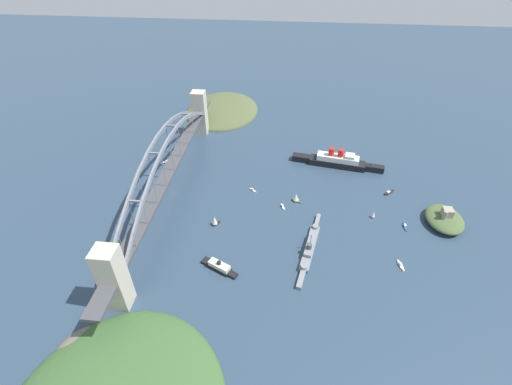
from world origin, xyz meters
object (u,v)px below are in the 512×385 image
seaplane_taxiing_near_bridge (165,163)px  small_boat_4 (215,220)px  small_boat_2 (283,207)px  harbor_ferry_steamer (219,267)px  small_boat_3 (296,197)px  small_boat_5 (253,190)px  small_boat_7 (405,226)px  naval_cruiser (310,248)px  harbor_arch_bridge (169,169)px  small_boat_6 (373,214)px  ocean_liner (337,161)px  small_boat_1 (389,192)px  fort_island_mid_harbor (445,219)px  small_boat_0 (401,265)px

seaplane_taxiing_near_bridge → small_boat_4: bearing=39.4°
seaplane_taxiing_near_bridge → small_boat_2: 138.83m
harbor_ferry_steamer → small_boat_3: small_boat_3 is taller
small_boat_5 → small_boat_7: (36.61, 134.07, -0.02)m
naval_cruiser → harbor_ferry_steamer: bearing=-68.5°
harbor_arch_bridge → small_boat_5: bearing=99.8°
small_boat_6 → small_boat_3: bearing=-102.9°
small_boat_4 → small_boat_6: small_boat_4 is taller
ocean_liner → seaplane_taxiing_near_bridge: (17.42, -179.79, -3.56)m
harbor_arch_bridge → harbor_ferry_steamer: 107.35m
small_boat_5 → small_boat_6: bearing=76.2°
ocean_liner → small_boat_4: 150.24m
small_boat_3 → small_boat_1: bearing=103.5°
fort_island_mid_harbor → small_boat_0: size_ratio=3.66×
ocean_liner → small_boat_6: size_ratio=12.71×
small_boat_6 → small_boat_2: bearing=-93.6°
harbor_arch_bridge → ocean_liner: (-65.12, 157.18, -22.26)m
small_boat_3 → small_boat_2: bearing=-47.9°
seaplane_taxiing_near_bridge → small_boat_7: 241.89m
small_boat_4 → small_boat_7: size_ratio=0.97×
small_boat_1 → small_boat_6: small_boat_6 is taller
small_boat_4 → seaplane_taxiing_near_bridge: bearing=-140.6°
harbor_arch_bridge → ocean_liner: size_ratio=3.21×
naval_cruiser → small_boat_6: size_ratio=10.83×
harbor_ferry_steamer → small_boat_6: harbor_ferry_steamer is taller
small_boat_3 → small_boat_7: 96.20m
small_boat_3 → small_boat_4: small_boat_4 is taller
naval_cruiser → ocean_liner: bearing=166.6°
small_boat_0 → small_boat_6: size_ratio=1.42×
seaplane_taxiing_near_bridge → small_boat_7: seaplane_taxiing_near_bridge is taller
small_boat_0 → small_boat_1: same height
harbor_arch_bridge → small_boat_0: size_ratio=28.67×
naval_cruiser → small_boat_4: 82.73m
ocean_liner → small_boat_5: ocean_liner is taller
small_boat_5 → small_boat_0: bearing=56.4°
small_boat_0 → small_boat_5: bearing=-123.6°
small_boat_0 → small_boat_7: size_ratio=1.03×
fort_island_mid_harbor → small_boat_2: 137.96m
small_boat_1 → small_boat_3: (21.07, -87.70, 3.52)m
small_boat_4 → small_boat_5: bearing=152.1°
fort_island_mid_harbor → small_boat_3: bearing=-97.6°
fort_island_mid_harbor → small_boat_6: fort_island_mid_harbor is taller
ocean_liner → small_boat_1: ocean_liner is taller
naval_cruiser → fort_island_mid_harbor: 122.11m
small_boat_0 → small_boat_3: bearing=-130.9°
harbor_ferry_steamer → seaplane_taxiing_near_bridge: bearing=-148.0°
seaplane_taxiing_near_bridge → small_boat_0: size_ratio=0.89×
small_boat_0 → small_boat_1: 90.71m
small_boat_1 → harbor_arch_bridge: bearing=-83.6°
seaplane_taxiing_near_bridge → small_boat_4: 110.65m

